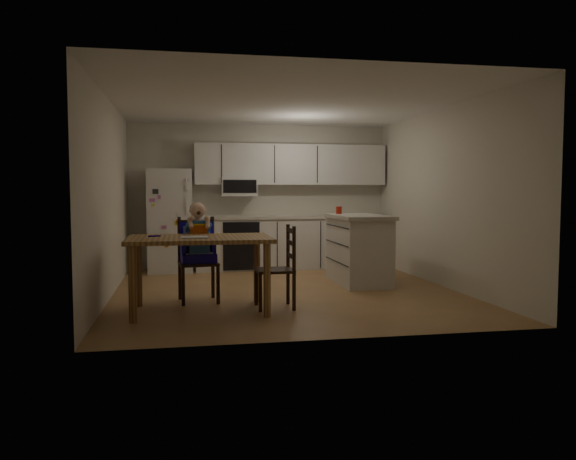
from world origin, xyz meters
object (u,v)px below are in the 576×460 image
(chair_booster, at_px, (198,242))
(chair_side, at_px, (283,261))
(refrigerator, at_px, (170,221))
(kitchen_island, at_px, (358,249))
(red_cup, at_px, (339,210))
(dining_table, at_px, (200,247))

(chair_booster, xyz_separation_m, chair_side, (0.95, -0.57, -0.19))
(refrigerator, bearing_deg, kitchen_island, -31.82)
(refrigerator, height_order, kitchen_island, refrigerator)
(refrigerator, distance_m, chair_booster, 2.65)
(kitchen_island, relative_size, red_cup, 12.23)
(red_cup, relative_size, dining_table, 0.07)
(refrigerator, relative_size, chair_booster, 1.41)
(chair_booster, bearing_deg, dining_table, -95.01)
(chair_booster, distance_m, chair_side, 1.12)
(dining_table, bearing_deg, chair_booster, 90.44)
(refrigerator, relative_size, red_cup, 15.41)
(refrigerator, height_order, dining_table, refrigerator)
(kitchen_island, bearing_deg, chair_side, -132.69)
(chair_side, bearing_deg, refrigerator, -157.06)
(kitchen_island, distance_m, chair_booster, 2.53)
(kitchen_island, distance_m, red_cup, 0.71)
(dining_table, distance_m, chair_side, 0.96)
(kitchen_island, xyz_separation_m, chair_booster, (-2.34, -0.93, 0.23))
(refrigerator, height_order, red_cup, refrigerator)
(chair_booster, bearing_deg, refrigerator, 92.75)
(chair_booster, bearing_deg, kitchen_island, 16.34)
(dining_table, bearing_deg, kitchen_island, 33.68)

